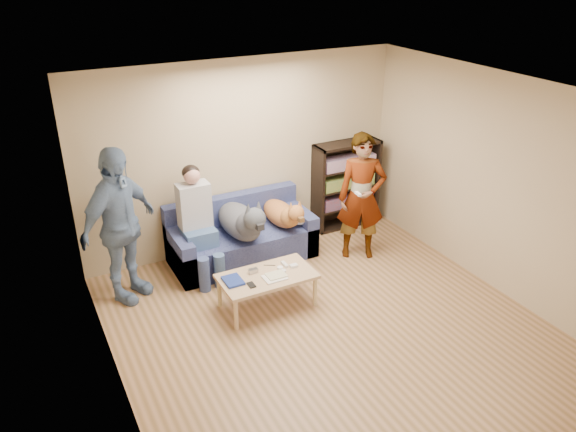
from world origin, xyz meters
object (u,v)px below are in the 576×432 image
person_standing_left (119,226)px  dog_gray (242,221)px  coffee_table (267,278)px  dog_tan (283,214)px  person_standing_right (362,197)px  camera_silver (253,271)px  sofa (241,239)px  notebook_blue (233,281)px  bookshelf (345,183)px  person_seated (198,219)px

person_standing_left → dog_gray: person_standing_left is taller
dog_gray → coffee_table: 1.02m
coffee_table → dog_tan: bearing=54.4°
person_standing_right → camera_silver: size_ratio=15.67×
person_standing_right → sofa: bearing=-177.7°
coffee_table → person_standing_right: bearing=18.0°
person_standing_left → sofa: person_standing_left is taller
notebook_blue → dog_gray: bearing=60.7°
bookshelf → sofa: bearing=-172.6°
person_seated → dog_gray: size_ratio=1.16×
dog_gray → person_standing_left: bearing=-179.7°
person_standing_right → notebook_blue: 2.14m
coffee_table → bookshelf: bearing=35.9°
notebook_blue → dog_tan: bearing=40.8°
person_seated → dog_tan: (1.18, -0.04, -0.17)m
notebook_blue → dog_gray: (0.52, 0.92, 0.23)m
person_standing_left → notebook_blue: bearing=-76.8°
person_seated → dog_gray: person_seated is taller
bookshelf → person_standing_left: bearing=-172.1°
camera_silver → dog_tan: dog_tan is taller
coffee_table → bookshelf: 2.46m
notebook_blue → dog_gray: dog_gray is taller
camera_silver → person_seated: bearing=108.5°
sofa → dog_tan: 0.67m
person_standing_left → sofa: size_ratio=1.00×
person_standing_right → sofa: 1.71m
sofa → person_seated: (-0.62, -0.13, 0.49)m
person_standing_right → coffee_table: bearing=-135.2°
person_standing_left → dog_gray: bearing=-34.1°
dog_tan → person_seated: bearing=177.9°
sofa → person_seated: person_seated is taller
person_seated → bookshelf: size_ratio=1.13×
person_standing_right → person_standing_left: bearing=-161.3°
sofa → notebook_blue: bearing=-116.8°
dog_tan → bookshelf: (1.24, 0.40, 0.07)m
camera_silver → person_standing_right: bearing=13.2°
notebook_blue → person_seated: bearing=92.2°
notebook_blue → coffee_table: notebook_blue is taller
person_standing_right → person_seated: size_ratio=1.17×
person_standing_right → notebook_blue: size_ratio=6.63×
notebook_blue → dog_gray: size_ratio=0.20×
person_standing_left → coffee_table: person_standing_left is taller
person_standing_right → notebook_blue: (-2.04, -0.49, -0.43)m
sofa → coffee_table: 1.22m
person_standing_right → camera_silver: person_standing_right is taller
sofa → bookshelf: bearing=7.4°
notebook_blue → person_seated: size_ratio=0.18×
sofa → bookshelf: 1.86m
person_standing_right → bookshelf: bearing=96.2°
notebook_blue → coffee_table: size_ratio=0.24×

